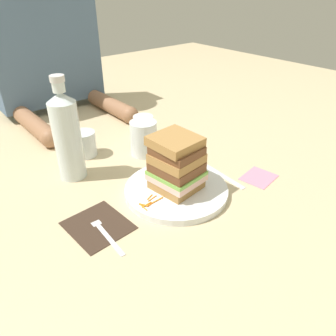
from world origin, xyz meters
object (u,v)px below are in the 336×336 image
(main_plate, at_px, (176,189))
(napkin_dark, at_px, (98,225))
(empty_tumbler_0, at_px, (84,144))
(sandwich, at_px, (176,163))
(fork, at_px, (103,230))
(juice_glass, at_px, (144,140))
(napkin_pink, at_px, (259,177))
(empty_tumbler_1, at_px, (144,126))
(diner_across, at_px, (44,40))
(water_bottle, at_px, (67,135))
(knife, at_px, (218,173))

(main_plate, height_order, napkin_dark, main_plate)
(main_plate, relative_size, empty_tumbler_0, 3.46)
(sandwich, height_order, fork, sandwich)
(juice_glass, xyz_separation_m, napkin_pink, (0.16, -0.31, -0.05))
(empty_tumbler_0, bearing_deg, main_plate, -76.07)
(main_plate, bearing_deg, sandwich, 48.42)
(juice_glass, relative_size, empty_tumbler_1, 1.45)
(napkin_pink, xyz_separation_m, diner_across, (-0.20, 0.85, 0.27))
(juice_glass, xyz_separation_m, empty_tumbler_1, (0.07, 0.10, -0.01))
(napkin_pink, height_order, diner_across, diner_across)
(water_bottle, relative_size, diner_across, 0.46)
(empty_tumbler_1, relative_size, napkin_pink, 0.80)
(sandwich, distance_m, napkin_dark, 0.23)
(sandwich, relative_size, fork, 0.82)
(diner_across, bearing_deg, fork, -106.72)
(main_plate, distance_m, empty_tumbler_1, 0.34)
(diner_across, bearing_deg, napkin_dark, -107.11)
(fork, relative_size, juice_glass, 1.60)
(napkin_dark, bearing_deg, knife, -3.49)
(main_plate, relative_size, empty_tumbler_1, 3.58)
(fork, xyz_separation_m, empty_tumbler_0, (0.13, 0.33, 0.03))
(sandwich, bearing_deg, main_plate, -131.58)
(empty_tumbler_1, bearing_deg, main_plate, -112.90)
(fork, height_order, empty_tumbler_1, empty_tumbler_1)
(fork, relative_size, diner_across, 0.28)
(napkin_dark, bearing_deg, fork, -93.21)
(fork, distance_m, juice_glass, 0.36)
(main_plate, height_order, juice_glass, juice_glass)
(napkin_dark, distance_m, napkin_pink, 0.44)
(napkin_dark, distance_m, knife, 0.36)
(empty_tumbler_0, bearing_deg, sandwich, -75.97)
(sandwich, bearing_deg, diner_across, 88.93)
(juice_glass, height_order, empty_tumbler_0, juice_glass)
(diner_across, bearing_deg, juice_glass, -85.13)
(fork, height_order, water_bottle, water_bottle)
(empty_tumbler_1, bearing_deg, empty_tumbler_0, 177.86)
(napkin_pink, bearing_deg, knife, 128.39)
(juice_glass, distance_m, empty_tumbler_0, 0.18)
(fork, bearing_deg, sandwich, 2.56)
(water_bottle, distance_m, diner_across, 0.56)
(sandwich, xyz_separation_m, water_bottle, (-0.16, 0.24, 0.04))
(empty_tumbler_0, height_order, napkin_pink, empty_tumbler_0)
(main_plate, bearing_deg, empty_tumbler_0, 103.93)
(fork, bearing_deg, diner_across, 73.28)
(knife, xyz_separation_m, empty_tumbler_0, (-0.23, 0.33, 0.04))
(napkin_dark, distance_m, empty_tumbler_1, 0.46)
(napkin_dark, bearing_deg, water_bottle, 76.73)
(juice_glass, distance_m, water_bottle, 0.23)
(empty_tumbler_0, bearing_deg, juice_glass, -37.84)
(fork, xyz_separation_m, water_bottle, (0.05, 0.25, 0.12))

